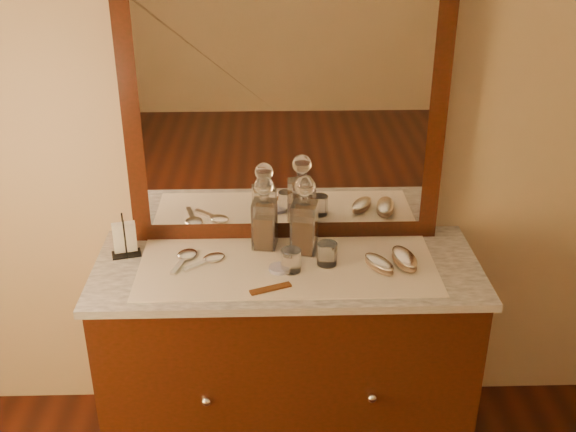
# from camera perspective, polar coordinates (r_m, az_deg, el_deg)

# --- Properties ---
(dresser_cabinet) EXTENTS (1.40, 0.55, 0.82)m
(dresser_cabinet) POSITION_cam_1_polar(r_m,az_deg,el_deg) (2.81, -0.06, -11.82)
(dresser_cabinet) COLOR black
(dresser_cabinet) RESTS_ON floor
(dresser_plinth) EXTENTS (1.46, 0.59, 0.08)m
(dresser_plinth) POSITION_cam_1_polar(r_m,az_deg,el_deg) (3.05, -0.06, -17.30)
(dresser_plinth) COLOR black
(dresser_plinth) RESTS_ON floor
(knob_left) EXTENTS (0.04, 0.04, 0.04)m
(knob_left) POSITION_cam_1_polar(r_m,az_deg,el_deg) (2.58, -6.79, -15.03)
(knob_left) COLOR silver
(knob_left) RESTS_ON dresser_cabinet
(knob_right) EXTENTS (0.04, 0.04, 0.04)m
(knob_right) POSITION_cam_1_polar(r_m,az_deg,el_deg) (2.59, 7.00, -14.76)
(knob_right) COLOR silver
(knob_right) RESTS_ON dresser_cabinet
(marble_top) EXTENTS (1.44, 0.59, 0.03)m
(marble_top) POSITION_cam_1_polar(r_m,az_deg,el_deg) (2.57, -0.07, -4.33)
(marble_top) COLOR white
(marble_top) RESTS_ON dresser_cabinet
(mirror_frame) EXTENTS (1.20, 0.08, 1.00)m
(mirror_frame) POSITION_cam_1_polar(r_m,az_deg,el_deg) (2.59, -0.23, 8.36)
(mirror_frame) COLOR black
(mirror_frame) RESTS_ON marble_top
(mirror_glass) EXTENTS (1.06, 0.01, 0.86)m
(mirror_glass) POSITION_cam_1_polar(r_m,az_deg,el_deg) (2.55, -0.21, 8.13)
(mirror_glass) COLOR white
(mirror_glass) RESTS_ON marble_top
(lace_runner) EXTENTS (1.10, 0.45, 0.00)m
(lace_runner) POSITION_cam_1_polar(r_m,az_deg,el_deg) (2.55, -0.05, -4.22)
(lace_runner) COLOR white
(lace_runner) RESTS_ON marble_top
(pin_dish) EXTENTS (0.08, 0.08, 0.01)m
(pin_dish) POSITION_cam_1_polar(r_m,az_deg,el_deg) (2.52, -0.71, -4.37)
(pin_dish) COLOR white
(pin_dish) RESTS_ON lace_runner
(comb) EXTENTS (0.15, 0.08, 0.01)m
(comb) POSITION_cam_1_polar(r_m,az_deg,el_deg) (2.41, -1.46, -6.04)
(comb) COLOR brown
(comb) RESTS_ON lace_runner
(napkin_rack) EXTENTS (0.12, 0.09, 0.16)m
(napkin_rack) POSITION_cam_1_polar(r_m,az_deg,el_deg) (2.67, -13.39, -1.93)
(napkin_rack) COLOR black
(napkin_rack) RESTS_ON marble_top
(decanter_left) EXTENTS (0.10, 0.10, 0.29)m
(decanter_left) POSITION_cam_1_polar(r_m,az_deg,el_deg) (2.63, -1.97, -0.34)
(decanter_left) COLOR brown
(decanter_left) RESTS_ON lace_runner
(decanter_right) EXTENTS (0.11, 0.11, 0.31)m
(decanter_right) POSITION_cam_1_polar(r_m,az_deg,el_deg) (2.59, 1.36, -0.58)
(decanter_right) COLOR brown
(decanter_right) RESTS_ON lace_runner
(brush_near) EXTENTS (0.13, 0.16, 0.04)m
(brush_near) POSITION_cam_1_polar(r_m,az_deg,el_deg) (2.54, 7.57, -3.96)
(brush_near) COLOR #8C6D55
(brush_near) RESTS_ON lace_runner
(brush_far) EXTENTS (0.11, 0.18, 0.05)m
(brush_far) POSITION_cam_1_polar(r_m,az_deg,el_deg) (2.58, 9.64, -3.54)
(brush_far) COLOR #8C6D55
(brush_far) RESTS_ON lace_runner
(hand_mirror_outer) EXTENTS (0.10, 0.20, 0.02)m
(hand_mirror_outer) POSITION_cam_1_polar(r_m,az_deg,el_deg) (2.62, -8.50, -3.35)
(hand_mirror_outer) COLOR silver
(hand_mirror_outer) RESTS_ON lace_runner
(hand_mirror_inner) EXTENTS (0.17, 0.15, 0.02)m
(hand_mirror_inner) POSITION_cam_1_polar(r_m,az_deg,el_deg) (2.59, -6.43, -3.57)
(hand_mirror_inner) COLOR silver
(hand_mirror_inner) RESTS_ON lace_runner
(tumblers) EXTENTS (0.21, 0.12, 0.08)m
(tumblers) POSITION_cam_1_polar(r_m,az_deg,el_deg) (2.52, 1.77, -3.42)
(tumblers) COLOR white
(tumblers) RESTS_ON lace_runner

